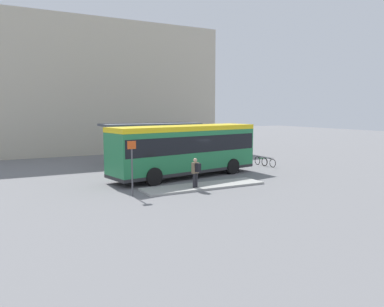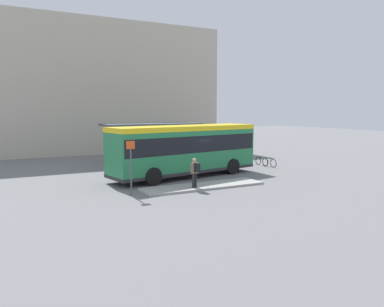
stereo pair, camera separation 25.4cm
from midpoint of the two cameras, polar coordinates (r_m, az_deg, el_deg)
The scene contains 9 objects.
ground_plane at distance 24.47m, azimuth -1.35°, elevation -3.55°, with size 120.00×120.00×0.00m, color slate.
curb_island at distance 21.19m, azimuth 1.46°, elevation -4.99°, with size 7.17×1.80×0.12m.
city_bus at distance 24.21m, azimuth -1.35°, elevation 0.96°, with size 10.49×4.25×3.33m.
pedestrian_waiting at distance 20.32m, azimuth 0.23°, elevation -2.65°, with size 0.47×0.50×1.62m.
bicycle_white at distance 29.33m, azimuth 11.34°, elevation -1.32°, with size 0.48×1.52×0.66m.
bicycle_green at distance 29.81m, azimuth 10.21°, elevation -1.15°, with size 0.48×1.59×0.68m.
station_shelter at distance 30.75m, azimuth -6.52°, elevation 4.31°, with size 8.05×2.88×3.25m.
platform_sign at distance 19.00m, azimuth -9.50°, elevation -1.85°, with size 0.44×0.08×2.80m.
station_building at distance 43.16m, azimuth -16.22°, elevation 9.32°, with size 26.07×12.13×13.08m.
Camera 1 is at (-10.88, -21.49, 4.34)m, focal length 35.00 mm.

